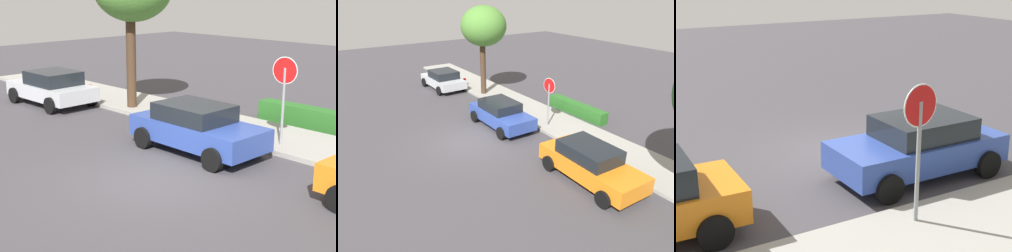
# 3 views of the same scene
# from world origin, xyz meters

# --- Properties ---
(ground_plane) EXTENTS (60.00, 60.00, 0.00)m
(ground_plane) POSITION_xyz_m (0.00, 0.00, 0.00)
(ground_plane) COLOR #423F44
(sidewalk_curb) EXTENTS (32.00, 2.65, 0.14)m
(sidewalk_curb) POSITION_xyz_m (0.00, 4.89, 0.07)
(sidewalk_curb) COLOR #9E9B93
(sidewalk_curb) RESTS_ON ground_plane
(stop_sign) EXTENTS (0.78, 0.10, 2.74)m
(stop_sign) POSITION_xyz_m (0.82, 4.18, 1.89)
(stop_sign) COLOR gray
(stop_sign) RESTS_ON ground_plane
(parked_car_blue) EXTENTS (4.05, 2.01, 1.41)m
(parked_car_blue) POSITION_xyz_m (-0.74, 2.22, 0.73)
(parked_car_blue) COLOR #2D479E
(parked_car_blue) RESTS_ON ground_plane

